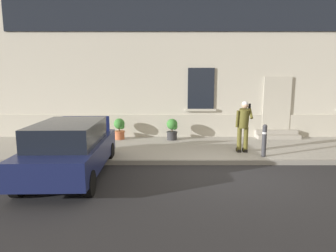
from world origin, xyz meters
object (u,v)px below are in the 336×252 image
object	(u,v)px
person_on_phone	(245,123)
planter_charcoal	(174,129)
bollard_near_person	(266,139)
hatchback_car_navy	(72,148)
planter_terracotta	(121,128)

from	to	relation	value
person_on_phone	planter_charcoal	world-z (taller)	person_on_phone
bollard_near_person	planter_charcoal	xyz separation A→B (m)	(-2.89, 2.58, -0.11)
bollard_near_person	person_on_phone	size ratio (longest dim) A/B	0.60
hatchback_car_navy	bollard_near_person	distance (m)	5.87
planter_terracotta	bollard_near_person	bearing A→B (deg)	-28.14
person_on_phone	planter_charcoal	size ratio (longest dim) A/B	2.03
hatchback_car_navy	planter_terracotta	size ratio (longest dim) A/B	4.78
hatchback_car_navy	planter_terracotta	bearing A→B (deg)	81.52
bollard_near_person	planter_charcoal	size ratio (longest dim) A/B	1.22
person_on_phone	planter_charcoal	xyz separation A→B (m)	(-2.35, 2.06, -0.54)
hatchback_car_navy	planter_charcoal	bearing A→B (deg)	55.65
hatchback_car_navy	bollard_near_person	xyz separation A→B (m)	(5.67, 1.48, -0.08)
planter_charcoal	hatchback_car_navy	bearing A→B (deg)	-124.35
hatchback_car_navy	bollard_near_person	bearing A→B (deg)	14.66
hatchback_car_navy	person_on_phone	size ratio (longest dim) A/B	2.36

